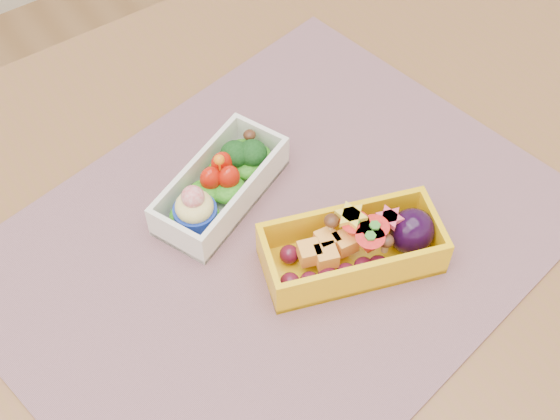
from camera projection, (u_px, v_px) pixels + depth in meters
table at (261, 328)px, 0.78m from camera, size 1.20×0.80×0.75m
placemat at (276, 241)px, 0.72m from camera, size 0.59×0.49×0.00m
bento_white at (220, 186)px, 0.73m from camera, size 0.16×0.12×0.06m
bento_yellow at (356, 247)px, 0.69m from camera, size 0.18×0.12×0.05m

